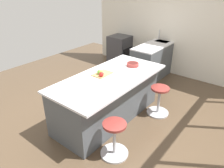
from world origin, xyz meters
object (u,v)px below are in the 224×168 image
(oven_range, at_px, (120,50))
(stool_by_window, at_px, (159,101))
(cutting_board, at_px, (102,74))
(stool_middle, at_px, (114,140))
(kitchen_island, at_px, (108,97))
(apple_red, at_px, (101,74))
(apple_green, at_px, (99,72))
(fruit_bowl, at_px, (133,64))

(oven_range, distance_m, stool_by_window, 2.95)
(cutting_board, bearing_deg, stool_middle, 49.74)
(kitchen_island, distance_m, apple_red, 0.52)
(kitchen_island, relative_size, apple_green, 26.38)
(cutting_board, height_order, apple_red, apple_red)
(oven_range, relative_size, apple_red, 10.34)
(stool_middle, distance_m, cutting_board, 1.27)
(oven_range, distance_m, cutting_board, 2.97)
(kitchen_island, height_order, stool_middle, kitchen_island)
(apple_green, xyz_separation_m, fruit_bowl, (-0.75, 0.23, -0.02))
(oven_range, height_order, stool_middle, oven_range)
(stool_by_window, bearing_deg, apple_red, -42.27)
(oven_range, height_order, apple_green, apple_green)
(stool_middle, xyz_separation_m, cutting_board, (-0.71, -0.84, 0.62))
(kitchen_island, xyz_separation_m, apple_red, (0.12, -0.05, 0.50))
(stool_by_window, height_order, apple_red, apple_red)
(oven_range, distance_m, fruit_bowl, 2.55)
(kitchen_island, distance_m, apple_green, 0.53)
(kitchen_island, xyz_separation_m, cutting_board, (0.01, -0.12, 0.45))
(stool_middle, relative_size, cutting_board, 1.64)
(oven_range, height_order, cutting_board, cutting_board)
(oven_range, bearing_deg, fruit_bowl, 42.52)
(apple_green, bearing_deg, stool_middle, 52.73)
(apple_red, bearing_deg, cutting_board, -146.40)
(apple_red, xyz_separation_m, fruit_bowl, (-0.80, 0.14, -0.02))
(stool_middle, relative_size, fruit_bowl, 2.43)
(kitchen_island, height_order, stool_by_window, kitchen_island)
(apple_red, bearing_deg, fruit_bowl, 170.33)
(fruit_bowl, bearing_deg, cutting_board, -16.95)
(stool_middle, bearing_deg, oven_range, -144.47)
(apple_red, bearing_deg, stool_middle, 51.93)
(oven_range, relative_size, stool_middle, 1.50)
(stool_by_window, bearing_deg, cutting_board, -48.95)
(stool_by_window, relative_size, fruit_bowl, 2.43)
(cutting_board, xyz_separation_m, fruit_bowl, (-0.69, 0.21, 0.03))
(cutting_board, relative_size, fruit_bowl, 1.48)
(kitchen_island, height_order, cutting_board, cutting_board)
(oven_range, bearing_deg, kitchen_island, 32.37)
(cutting_board, bearing_deg, fruit_bowl, 163.05)
(cutting_board, relative_size, apple_green, 4.16)
(fruit_bowl, bearing_deg, oven_range, -137.48)
(stool_by_window, distance_m, apple_red, 1.33)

